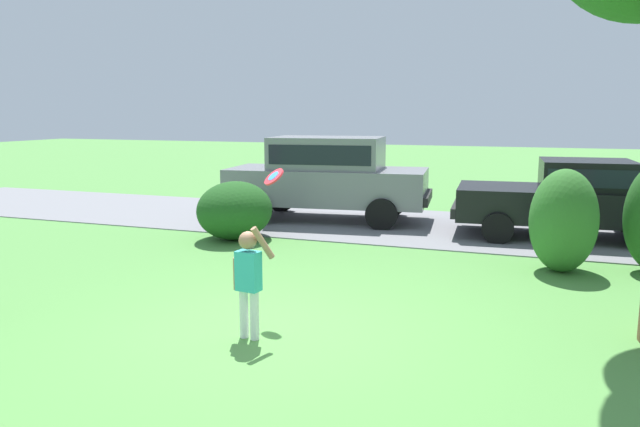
# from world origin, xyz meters

# --- Properties ---
(ground_plane) EXTENTS (80.00, 80.00, 0.00)m
(ground_plane) POSITION_xyz_m (0.00, 0.00, 0.00)
(ground_plane) COLOR #518E42
(driveway_strip) EXTENTS (28.00, 4.40, 0.02)m
(driveway_strip) POSITION_xyz_m (0.00, 6.96, 0.01)
(driveway_strip) COLOR slate
(driveway_strip) RESTS_ON ground
(shrub_near_tree) EXTENTS (1.43, 1.67, 1.14)m
(shrub_near_tree) POSITION_xyz_m (-2.90, 4.43, 0.57)
(shrub_near_tree) COLOR #1E511C
(shrub_near_tree) RESTS_ON ground
(shrub_centre_left) EXTENTS (1.03, 1.19, 1.62)m
(shrub_centre_left) POSITION_xyz_m (3.10, 3.95, 0.81)
(shrub_centre_left) COLOR #33702B
(shrub_centre_left) RESTS_ON ground
(parked_sedan) EXTENTS (4.51, 2.32, 1.56)m
(parked_sedan) POSITION_xyz_m (3.33, 6.76, 0.85)
(parked_sedan) COLOR black
(parked_sedan) RESTS_ON ground
(parked_suv) EXTENTS (4.87, 2.49, 1.92)m
(parked_suv) POSITION_xyz_m (-1.91, 7.07, 1.08)
(parked_suv) COLOR gray
(parked_suv) RESTS_ON ground
(child_thrower) EXTENTS (0.46, 0.24, 1.29)m
(child_thrower) POSITION_xyz_m (-0.20, -0.35, 0.72)
(child_thrower) COLOR white
(child_thrower) RESTS_ON ground
(frisbee) EXTENTS (0.32, 0.26, 0.28)m
(frisbee) POSITION_xyz_m (-0.32, 0.61, 1.70)
(frisbee) COLOR red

